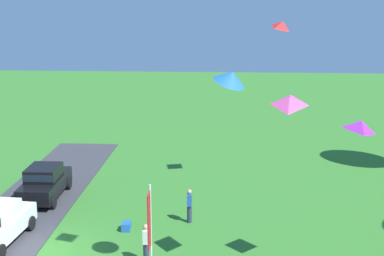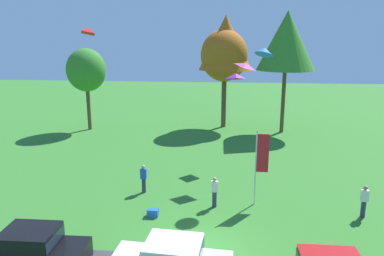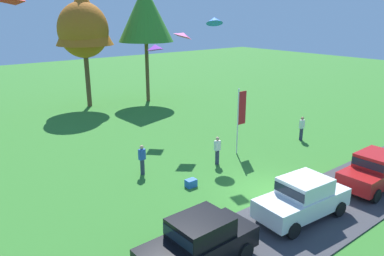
{
  "view_description": "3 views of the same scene",
  "coord_description": "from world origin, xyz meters",
  "px_view_note": "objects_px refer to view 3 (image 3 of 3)",
  "views": [
    {
      "loc": [
        20.52,
        7.56,
        10.71
      ],
      "look_at": [
        0.63,
        6.32,
        5.9
      ],
      "focal_mm": 50.0,
      "sensor_mm": 36.0,
      "label": 1
    },
    {
      "loc": [
        0.88,
        -14.39,
        9.08
      ],
      "look_at": [
        -0.81,
        3.09,
        4.72
      ],
      "focal_mm": 35.0,
      "sensor_mm": 36.0,
      "label": 2
    },
    {
      "loc": [
        -13.85,
        -10.87,
        8.66
      ],
      "look_at": [
        -0.44,
        5.88,
        2.04
      ],
      "focal_mm": 35.0,
      "sensor_mm": 36.0,
      "label": 3
    }
  ],
  "objects_px": {
    "kite_delta_topmost": "(214,20)",
    "cooler_box": "(191,183)",
    "person_watching_sky": "(142,159)",
    "flag_banner": "(241,112)",
    "car_sedan_far_end": "(303,197)",
    "kite_diamond_near_flag": "(155,47)",
    "tree_far_right": "(145,14)",
    "car_sedan_by_flagpole": "(375,169)",
    "tree_lone_near": "(83,30)",
    "car_sedan_mid_row": "(199,241)",
    "person_on_lawn": "(302,128)",
    "kite_diamond_trailing_tail": "(184,35)",
    "person_beside_suv": "(217,150)",
    "tree_left_of_center": "(83,16)"
  },
  "relations": [
    {
      "from": "car_sedan_by_flagpole",
      "to": "tree_left_of_center",
      "type": "bearing_deg",
      "value": 98.46
    },
    {
      "from": "cooler_box",
      "to": "kite_diamond_near_flag",
      "type": "relative_size",
      "value": 0.53
    },
    {
      "from": "car_sedan_far_end",
      "to": "tree_far_right",
      "type": "bearing_deg",
      "value": 73.34
    },
    {
      "from": "cooler_box",
      "to": "kite_delta_topmost",
      "type": "bearing_deg",
      "value": 39.77
    },
    {
      "from": "car_sedan_far_end",
      "to": "kite_diamond_near_flag",
      "type": "bearing_deg",
      "value": 80.88
    },
    {
      "from": "person_on_lawn",
      "to": "kite_diamond_trailing_tail",
      "type": "xyz_separation_m",
      "value": [
        -5.91,
        5.89,
        6.36
      ]
    },
    {
      "from": "car_sedan_by_flagpole",
      "to": "tree_left_of_center",
      "type": "height_order",
      "value": "tree_left_of_center"
    },
    {
      "from": "car_sedan_far_end",
      "to": "car_sedan_mid_row",
      "type": "bearing_deg",
      "value": 176.8
    },
    {
      "from": "tree_left_of_center",
      "to": "kite_diamond_near_flag",
      "type": "bearing_deg",
      "value": -85.24
    },
    {
      "from": "person_watching_sky",
      "to": "kite_delta_topmost",
      "type": "distance_m",
      "value": 10.2
    },
    {
      "from": "car_sedan_mid_row",
      "to": "person_watching_sky",
      "type": "relative_size",
      "value": 2.59
    },
    {
      "from": "person_beside_suv",
      "to": "tree_left_of_center",
      "type": "height_order",
      "value": "tree_left_of_center"
    },
    {
      "from": "person_watching_sky",
      "to": "tree_lone_near",
      "type": "height_order",
      "value": "tree_lone_near"
    },
    {
      "from": "person_watching_sky",
      "to": "car_sedan_by_flagpole",
      "type": "bearing_deg",
      "value": -46.88
    },
    {
      "from": "car_sedan_mid_row",
      "to": "person_beside_suv",
      "type": "bearing_deg",
      "value": 43.73
    },
    {
      "from": "car_sedan_far_end",
      "to": "kite_diamond_near_flag",
      "type": "distance_m",
      "value": 16.07
    },
    {
      "from": "tree_lone_near",
      "to": "kite_delta_topmost",
      "type": "bearing_deg",
      "value": -80.64
    },
    {
      "from": "car_sedan_by_flagpole",
      "to": "cooler_box",
      "type": "height_order",
      "value": "car_sedan_by_flagpole"
    },
    {
      "from": "flag_banner",
      "to": "kite_delta_topmost",
      "type": "height_order",
      "value": "kite_delta_topmost"
    },
    {
      "from": "kite_diamond_near_flag",
      "to": "person_on_lawn",
      "type": "bearing_deg",
      "value": -52.78
    },
    {
      "from": "tree_lone_near",
      "to": "kite_diamond_near_flag",
      "type": "height_order",
      "value": "tree_lone_near"
    },
    {
      "from": "kite_diamond_trailing_tail",
      "to": "kite_delta_topmost",
      "type": "distance_m",
      "value": 2.46
    },
    {
      "from": "car_sedan_far_end",
      "to": "tree_far_right",
      "type": "distance_m",
      "value": 25.9
    },
    {
      "from": "person_beside_suv",
      "to": "tree_lone_near",
      "type": "distance_m",
      "value": 19.5
    },
    {
      "from": "tree_far_right",
      "to": "car_sedan_by_flagpole",
      "type": "bearing_deg",
      "value": -94.02
    },
    {
      "from": "car_sedan_mid_row",
      "to": "tree_left_of_center",
      "type": "bearing_deg",
      "value": 74.16
    },
    {
      "from": "car_sedan_by_flagpole",
      "to": "tree_far_right",
      "type": "relative_size",
      "value": 0.39
    },
    {
      "from": "flag_banner",
      "to": "cooler_box",
      "type": "xyz_separation_m",
      "value": [
        -5.53,
        -1.94,
        -2.48
      ]
    },
    {
      "from": "car_sedan_far_end",
      "to": "person_watching_sky",
      "type": "relative_size",
      "value": 2.64
    },
    {
      "from": "car_sedan_mid_row",
      "to": "person_on_lawn",
      "type": "bearing_deg",
      "value": 22.91
    },
    {
      "from": "car_sedan_by_flagpole",
      "to": "person_on_lawn",
      "type": "bearing_deg",
      "value": 63.11
    },
    {
      "from": "person_on_lawn",
      "to": "kite_diamond_trailing_tail",
      "type": "relative_size",
      "value": 1.6
    },
    {
      "from": "car_sedan_by_flagpole",
      "to": "person_watching_sky",
      "type": "distance_m",
      "value": 12.22
    },
    {
      "from": "tree_left_of_center",
      "to": "kite_delta_topmost",
      "type": "bearing_deg",
      "value": -81.11
    },
    {
      "from": "person_watching_sky",
      "to": "flag_banner",
      "type": "distance_m",
      "value": 6.96
    },
    {
      "from": "kite_delta_topmost",
      "to": "cooler_box",
      "type": "bearing_deg",
      "value": -140.23
    },
    {
      "from": "tree_lone_near",
      "to": "kite_diamond_near_flag",
      "type": "distance_m",
      "value": 10.44
    },
    {
      "from": "flag_banner",
      "to": "kite_delta_topmost",
      "type": "distance_m",
      "value": 6.21
    },
    {
      "from": "tree_far_right",
      "to": "kite_diamond_near_flag",
      "type": "xyz_separation_m",
      "value": [
        -4.69,
        -8.73,
        -2.33
      ]
    },
    {
      "from": "car_sedan_far_end",
      "to": "tree_lone_near",
      "type": "bearing_deg",
      "value": 86.79
    },
    {
      "from": "tree_far_right",
      "to": "flag_banner",
      "type": "distance_m",
      "value": 17.69
    },
    {
      "from": "tree_lone_near",
      "to": "person_on_lawn",
      "type": "bearing_deg",
      "value": -68.4
    },
    {
      "from": "tree_far_right",
      "to": "car_sedan_far_end",
      "type": "bearing_deg",
      "value": -106.66
    },
    {
      "from": "person_on_lawn",
      "to": "kite_delta_topmost",
      "type": "bearing_deg",
      "value": 142.64
    },
    {
      "from": "tree_left_of_center",
      "to": "car_sedan_by_flagpole",
      "type": "bearing_deg",
      "value": -81.54
    },
    {
      "from": "person_watching_sky",
      "to": "kite_diamond_near_flag",
      "type": "height_order",
      "value": "kite_diamond_near_flag"
    },
    {
      "from": "tree_left_of_center",
      "to": "flag_banner",
      "type": "distance_m",
      "value": 19.02
    },
    {
      "from": "tree_far_right",
      "to": "kite_delta_topmost",
      "type": "relative_size",
      "value": 10.45
    },
    {
      "from": "car_sedan_mid_row",
      "to": "car_sedan_by_flagpole",
      "type": "height_order",
      "value": "same"
    },
    {
      "from": "car_sedan_far_end",
      "to": "flag_banner",
      "type": "height_order",
      "value": "flag_banner"
    }
  ]
}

